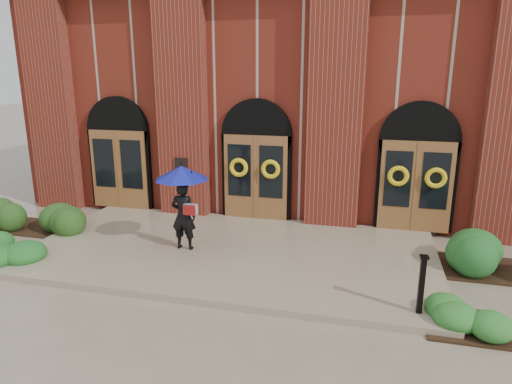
% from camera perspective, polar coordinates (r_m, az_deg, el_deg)
% --- Properties ---
extents(ground, '(90.00, 90.00, 0.00)m').
position_cam_1_polar(ground, '(11.43, -3.46, -8.05)').
color(ground, gray).
rests_on(ground, ground).
extents(landing, '(10.00, 5.30, 0.15)m').
position_cam_1_polar(landing, '(11.53, -3.24, -7.43)').
color(landing, gray).
rests_on(landing, ground).
extents(church_building, '(16.20, 12.53, 7.00)m').
position_cam_1_polar(church_building, '(19.10, 4.56, 12.03)').
color(church_building, maroon).
rests_on(church_building, ground).
extents(man_with_umbrella, '(1.35, 1.35, 2.11)m').
position_cam_1_polar(man_with_umbrella, '(11.20, -9.16, 0.08)').
color(man_with_umbrella, black).
rests_on(man_with_umbrella, landing).
extents(metal_post, '(0.16, 0.16, 1.12)m').
position_cam_1_polar(metal_post, '(8.93, 19.99, -10.66)').
color(metal_post, black).
rests_on(metal_post, landing).
extents(hedge_wall_left, '(3.06, 1.22, 0.79)m').
position_cam_1_polar(hedge_wall_left, '(14.66, -25.53, -2.67)').
color(hedge_wall_left, '#224416').
rests_on(hedge_wall_left, ground).
extents(hedge_front_left, '(1.47, 1.26, 0.52)m').
position_cam_1_polar(hedge_front_left, '(12.68, -28.35, -6.29)').
color(hedge_front_left, '#1F5A20').
rests_on(hedge_front_left, ground).
extents(hedge_front_right, '(1.29, 1.10, 0.46)m').
position_cam_1_polar(hedge_front_right, '(9.25, 24.80, -13.81)').
color(hedge_front_right, '#276624').
rests_on(hedge_front_right, ground).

